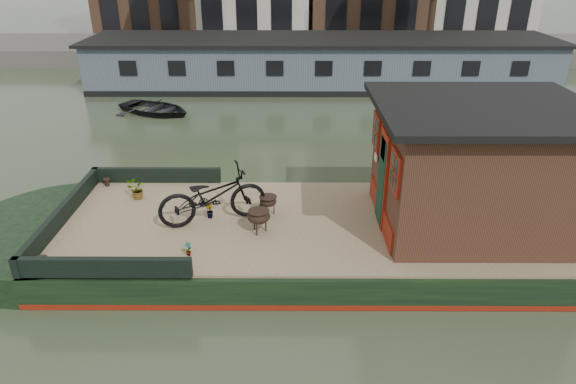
{
  "coord_description": "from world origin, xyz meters",
  "views": [
    {
      "loc": [
        -1.37,
        -9.06,
        5.62
      ],
      "look_at": [
        -1.41,
        0.5,
        1.07
      ],
      "focal_mm": 32.0,
      "sensor_mm": 36.0,
      "label": 1
    }
  ],
  "objects_px": {
    "cabin": "(476,165)",
    "bicycle": "(212,196)",
    "dinghy": "(155,105)",
    "brazier_front": "(259,221)",
    "brazier_rear": "(268,205)"
  },
  "relations": [
    {
      "from": "dinghy",
      "to": "brazier_front",
      "type": "bearing_deg",
      "value": -127.61
    },
    {
      "from": "brazier_rear",
      "to": "dinghy",
      "type": "bearing_deg",
      "value": 116.31
    },
    {
      "from": "brazier_front",
      "to": "brazier_rear",
      "type": "height_order",
      "value": "brazier_front"
    },
    {
      "from": "bicycle",
      "to": "dinghy",
      "type": "xyz_separation_m",
      "value": [
        -3.55,
        9.66,
        -0.9
      ]
    },
    {
      "from": "cabin",
      "to": "dinghy",
      "type": "distance_m",
      "value": 13.06
    },
    {
      "from": "cabin",
      "to": "bicycle",
      "type": "height_order",
      "value": "cabin"
    },
    {
      "from": "cabin",
      "to": "bicycle",
      "type": "relative_size",
      "value": 1.86
    },
    {
      "from": "brazier_rear",
      "to": "cabin",
      "type": "bearing_deg",
      "value": -4.3
    },
    {
      "from": "cabin",
      "to": "brazier_rear",
      "type": "height_order",
      "value": "cabin"
    },
    {
      "from": "brazier_front",
      "to": "brazier_rear",
      "type": "xyz_separation_m",
      "value": [
        0.15,
        0.72,
        -0.03
      ]
    },
    {
      "from": "bicycle",
      "to": "brazier_front",
      "type": "height_order",
      "value": "bicycle"
    },
    {
      "from": "brazier_front",
      "to": "dinghy",
      "type": "bearing_deg",
      "value": 113.94
    },
    {
      "from": "cabin",
      "to": "bicycle",
      "type": "xyz_separation_m",
      "value": [
        -5.09,
        0.0,
        -0.66
      ]
    },
    {
      "from": "bicycle",
      "to": "cabin",
      "type": "bearing_deg",
      "value": -109.79
    },
    {
      "from": "cabin",
      "to": "dinghy",
      "type": "xyz_separation_m",
      "value": [
        -8.64,
        9.67,
        -1.57
      ]
    }
  ]
}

